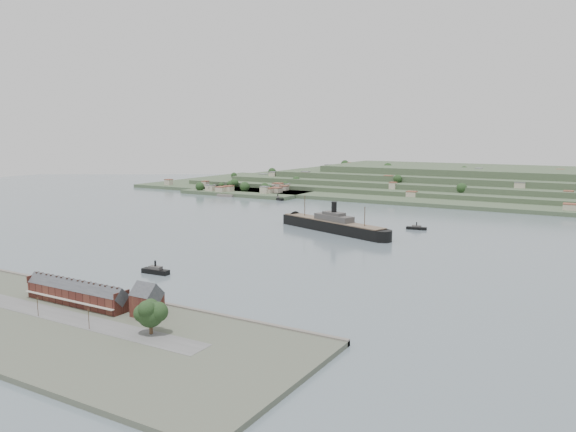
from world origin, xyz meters
The scene contains 10 objects.
ground centered at (0.00, 0.00, 0.00)m, with size 1400.00×1400.00×0.00m, color slate.
near_shore centered at (0.00, -186.75, 1.01)m, with size 220.00×80.00×2.60m.
terrace_row centered at (-10.00, -168.02, 6.84)m, with size 55.60×9.80×11.07m.
gabled_building centered at (27.50, -164.00, 8.19)m, with size 10.40×10.18×14.09m.
far_peninsula centered at (27.91, 393.10, 11.88)m, with size 760.00×309.00×30.00m.
steamship centered at (0.80, 59.05, 5.13)m, with size 111.01×51.74×27.78m.
tugboat centered at (-22.51, -106.39, 1.78)m, with size 16.49×5.42×7.30m.
ferry_west centered at (-135.52, 207.62, 1.74)m, with size 19.87×12.16×7.22m.
ferry_east centered at (57.08, 98.76, 1.41)m, with size 16.15×6.87×5.87m.
fig_tree centered at (44.11, -179.30, 10.21)m, with size 12.05×10.44×13.45m.
Camera 1 is at (187.03, -324.81, 76.11)m, focal length 35.00 mm.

